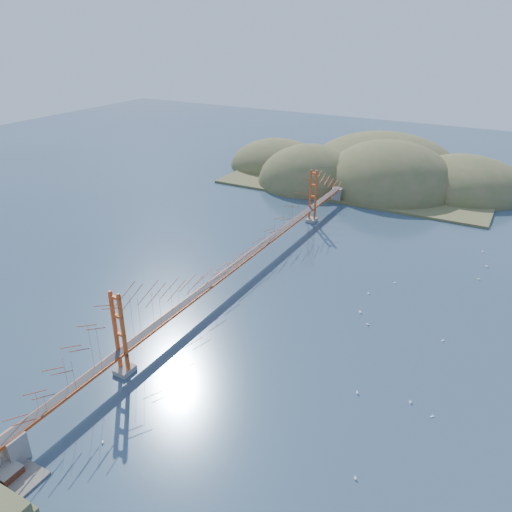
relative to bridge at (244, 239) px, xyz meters
The scene contains 17 objects.
ground 7.01m from the bridge, 90.00° to the right, with size 320.00×320.00×0.00m, color #304860.
bridge is the anchor object (origin of this frame).
fort 48.40m from the bridge, 89.52° to the right, with size 3.70×2.30×1.75m.
far_headlands 68.73m from the bridge, 88.14° to the left, with size 84.00×58.00×25.00m.
sailboat_16 22.78m from the bridge, ahead, with size 0.68×0.68×0.74m.
sailboat_0 34.20m from the bridge, 35.71° to the right, with size 0.54×0.57×0.64m.
sailboat_4 35.06m from the bridge, ahead, with size 0.56×0.56×0.60m.
sailboat_15 47.56m from the bridge, 41.22° to the left, with size 0.60×0.60×0.64m.
sailboat_7 44.77m from the bridge, 33.70° to the left, with size 0.68×0.68×0.72m.
sailboat_2 25.09m from the bridge, 10.76° to the right, with size 0.54×0.46×0.63m.
sailboat_3 26.75m from the bridge, 23.04° to the left, with size 0.54×0.54×0.58m.
sailboat_10 41.20m from the bridge, 81.51° to the right, with size 0.54×0.54×0.57m.
sailboat_6 44.81m from the bridge, 45.48° to the right, with size 0.53×0.53×0.60m.
sailboat_1 22.57m from the bridge, 11.96° to the left, with size 0.54×0.54×0.57m.
sailboat_17 41.25m from the bridge, 27.26° to the left, with size 0.55×0.50×0.63m.
sailboat_5 38.44m from the bridge, 28.57° to the right, with size 0.53×0.54×0.61m.
sailboat_13 41.36m from the bridge, 28.28° to the right, with size 0.53×0.53×0.55m.
Camera 1 is at (39.40, -66.53, 40.74)m, focal length 35.00 mm.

